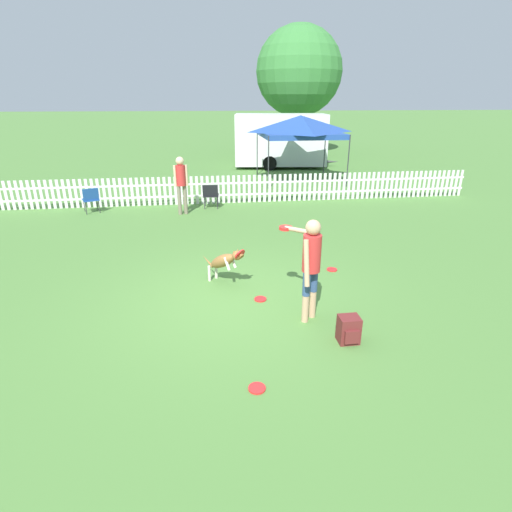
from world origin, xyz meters
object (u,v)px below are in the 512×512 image
leaping_dog (224,261)px  folding_chair_center (91,198)px  handler_person (310,259)px  frisbee_near_handler (332,270)px  frisbee_near_dog (257,388)px  folding_chair_blue_left (211,194)px  equipment_trailer (280,139)px  spectator_standing (181,180)px  frisbee_midfield (260,299)px  canopy_tent_main (300,126)px  backpack_on_grass (349,330)px  tree_left_grove (299,72)px

leaping_dog → folding_chair_center: 6.80m
handler_person → folding_chair_center: size_ratio=2.10×
leaping_dog → frisbee_near_handler: size_ratio=4.29×
frisbee_near_dog → folding_chair_blue_left: (-0.30, 8.76, 0.46)m
leaping_dog → folding_chair_blue_left: size_ratio=1.17×
leaping_dog → equipment_trailer: bearing=-145.5°
spectator_standing → frisbee_midfield: bearing=92.1°
canopy_tent_main → spectator_standing: canopy_tent_main is taller
canopy_tent_main → spectator_standing: (-4.77, -4.89, -1.18)m
spectator_standing → backpack_on_grass: bearing=97.0°
frisbee_near_dog → leaping_dog: bearing=93.9°
handler_person → spectator_standing: 6.96m
folding_chair_blue_left → tree_left_grove: (5.93, 13.59, 4.39)m
handler_person → tree_left_grove: bearing=37.0°
leaping_dog → backpack_on_grass: bearing=86.8°
frisbee_near_dog → folding_chair_center: (-3.96, 8.68, 0.46)m
folding_chair_center → canopy_tent_main: bearing=-171.6°
folding_chair_center → canopy_tent_main: 8.92m
frisbee_near_dog → folding_chair_center: bearing=114.5°
folding_chair_center → tree_left_grove: 17.27m
frisbee_near_handler → backpack_on_grass: backpack_on_grass is taller
frisbee_near_handler → folding_chair_center: folding_chair_center is taller
frisbee_midfield → equipment_trailer: (3.12, 14.56, 1.36)m
backpack_on_grass → tree_left_grove: bearing=79.0°
leaping_dog → frisbee_near_handler: 2.32m
frisbee_near_dog → equipment_trailer: equipment_trailer is taller
leaping_dog → spectator_standing: 5.29m
leaping_dog → equipment_trailer: (3.70, 13.85, 0.88)m
frisbee_near_handler → tree_left_grove: 19.89m
equipment_trailer → handler_person: bearing=-91.8°
frisbee_near_handler → frisbee_near_dog: size_ratio=1.00×
handler_person → folding_chair_blue_left: size_ratio=2.10×
folding_chair_blue_left → spectator_standing: size_ratio=0.46×
leaping_dog → frisbee_near_handler: leaping_dog is taller
backpack_on_grass → folding_chair_center: 9.53m
frisbee_near_dog → spectator_standing: bearing=98.1°
folding_chair_center → handler_person: bearing=103.4°
backpack_on_grass → canopy_tent_main: size_ratio=0.12×
frisbee_near_handler → folding_chair_center: 7.99m
frisbee_near_handler → leaping_dog: bearing=-170.2°
frisbee_near_handler → spectator_standing: 5.85m
frisbee_near_handler → frisbee_near_dog: same height
frisbee_near_dog → equipment_trailer: 17.27m
handler_person → leaping_dog: (-1.24, 1.44, -0.55)m
folding_chair_center → spectator_standing: size_ratio=0.46×
frisbee_near_dog → spectator_standing: size_ratio=0.12×
leaping_dog → canopy_tent_main: canopy_tent_main is taller
frisbee_near_handler → equipment_trailer: bearing=83.8°
backpack_on_grass → equipment_trailer: size_ratio=0.07×
frisbee_near_dog → frisbee_midfield: same height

